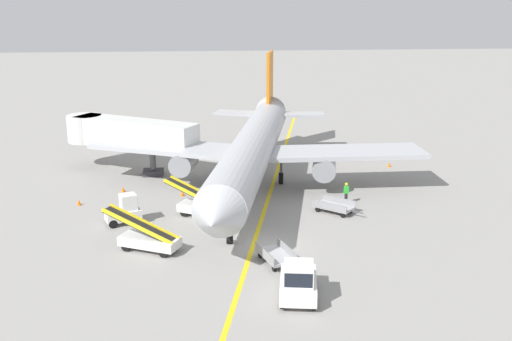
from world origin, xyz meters
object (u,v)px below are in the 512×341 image
at_px(baggage_cart_loaded, 276,255).
at_px(safety_cone_wingtip_right, 79,202).
at_px(baggage_tug_near_wing, 125,211).
at_px(airliner, 253,148).
at_px(belt_loader_aft_hold, 148,238).
at_px(baggage_cart_empty_trailing, 334,206).
at_px(jet_bridge, 123,133).
at_px(safety_cone_nose_left, 389,165).
at_px(ground_crew_marshaller, 346,193).
at_px(safety_cone_nose_right, 182,193).
at_px(safety_cone_wingtip_left, 123,189).
at_px(pushback_tug, 298,282).
at_px(belt_loader_forward_hold, 203,206).
at_px(safety_cone_tail_area, 246,186).

relative_size(baggage_cart_loaded, safety_cone_wingtip_right, 8.70).
xyz_separation_m(baggage_tug_near_wing, safety_cone_wingtip_right, (-3.98, 4.27, -0.71)).
xyz_separation_m(airliner, belt_loader_aft_hold, (-7.78, -12.28, -2.64)).
xyz_separation_m(baggage_tug_near_wing, baggage_cart_loaded, (9.68, -7.56, -0.46)).
bearing_deg(baggage_cart_empty_trailing, jet_bridge, 142.34).
distance_m(baggage_tug_near_wing, safety_cone_nose_left, 26.26).
bearing_deg(baggage_tug_near_wing, airliner, 37.25).
relative_size(baggage_cart_loaded, ground_crew_marshaller, 2.25).
distance_m(belt_loader_aft_hold, baggage_cart_loaded, 8.20).
relative_size(safety_cone_nose_left, safety_cone_nose_right, 1.00).
bearing_deg(safety_cone_wingtip_left, pushback_tug, -59.96).
bearing_deg(ground_crew_marshaller, pushback_tug, -112.73).
distance_m(belt_loader_forward_hold, safety_cone_nose_right, 5.10).
bearing_deg(belt_loader_aft_hold, pushback_tug, -41.16).
height_order(safety_cone_nose_right, safety_cone_tail_area, same).
relative_size(baggage_cart_empty_trailing, safety_cone_nose_right, 7.61).
xyz_separation_m(baggage_tug_near_wing, safety_cone_nose_left, (23.04, 12.59, -0.71)).
bearing_deg(safety_cone_nose_right, baggage_tug_near_wing, -123.65).
bearing_deg(safety_cone_nose_left, safety_cone_wingtip_left, -167.56).
height_order(jet_bridge, safety_cone_nose_left, jet_bridge).
height_order(belt_loader_forward_hold, safety_cone_nose_right, belt_loader_forward_hold).
xyz_separation_m(jet_bridge, ground_crew_marshaller, (17.97, -11.02, -2.63)).
height_order(baggage_tug_near_wing, safety_cone_nose_right, baggage_tug_near_wing).
relative_size(jet_bridge, baggage_tug_near_wing, 4.55).
bearing_deg(safety_cone_wingtip_right, safety_cone_wingtip_left, 45.35).
distance_m(baggage_cart_empty_trailing, safety_cone_tail_area, 8.79).
relative_size(jet_bridge, baggage_cart_loaded, 3.21).
relative_size(baggage_tug_near_wing, ground_crew_marshaller, 1.59).
bearing_deg(ground_crew_marshaller, safety_cone_nose_left, 56.53).
bearing_deg(safety_cone_tail_area, safety_cone_wingtip_right, -167.56).
xyz_separation_m(belt_loader_aft_hold, baggage_cart_empty_trailing, (13.17, 5.66, -0.31)).
height_order(baggage_cart_loaded, ground_crew_marshaller, ground_crew_marshaller).
bearing_deg(airliner, jet_bridge, 151.08).
bearing_deg(safety_cone_wingtip_left, baggage_cart_loaded, -54.29).
relative_size(pushback_tug, safety_cone_nose_left, 8.79).
height_order(baggage_cart_empty_trailing, safety_cone_nose_left, baggage_cart_empty_trailing).
bearing_deg(jet_bridge, safety_cone_wingtip_left, -85.07).
bearing_deg(safety_cone_tail_area, safety_cone_nose_left, 21.28).
distance_m(baggage_cart_loaded, safety_cone_nose_left, 24.18).
distance_m(belt_loader_aft_hold, safety_cone_wingtip_left, 12.53).
distance_m(safety_cone_nose_left, safety_cone_tail_area, 15.00).
xyz_separation_m(belt_loader_forward_hold, safety_cone_nose_right, (-1.60, 4.81, -0.56)).
xyz_separation_m(airliner, baggage_cart_loaded, (-0.04, -14.96, -2.95)).
relative_size(safety_cone_nose_left, safety_cone_tail_area, 1.00).
bearing_deg(pushback_tug, safety_cone_wingtip_right, 130.90).
height_order(jet_bridge, pushback_tug, jet_bridge).
xyz_separation_m(belt_loader_forward_hold, safety_cone_wingtip_right, (-9.43, 3.29, -0.56)).
height_order(baggage_cart_empty_trailing, safety_cone_nose_right, baggage_cart_empty_trailing).
xyz_separation_m(pushback_tug, safety_cone_tail_area, (-1.19, 19.30, -0.77)).
bearing_deg(belt_loader_forward_hold, pushback_tug, -69.91).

